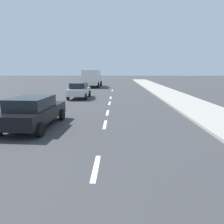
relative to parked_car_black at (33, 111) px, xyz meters
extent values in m
plane|color=#38383A|center=(3.58, 6.80, -0.84)|extent=(160.00, 160.00, 0.00)
cube|color=#9E998E|center=(10.27, 8.80, -0.77)|extent=(3.60, 80.00, 0.14)
cube|color=white|center=(3.58, -4.49, -0.84)|extent=(0.16, 1.80, 0.01)
cube|color=white|center=(3.58, 0.63, -0.84)|extent=(0.16, 1.80, 0.01)
cube|color=white|center=(3.58, 3.77, -0.84)|extent=(0.16, 1.80, 0.01)
cube|color=white|center=(3.58, 7.86, -0.84)|extent=(0.16, 1.80, 0.01)
cube|color=white|center=(3.58, 11.46, -0.84)|extent=(0.16, 1.80, 0.01)
cube|color=white|center=(3.58, 19.20, -0.84)|extent=(0.16, 1.80, 0.01)
cube|color=black|center=(0.00, 0.06, -0.15)|extent=(2.17, 4.67, 0.64)
cube|color=black|center=(-0.01, -0.17, 0.45)|extent=(1.82, 2.47, 0.56)
cylinder|color=black|center=(-0.87, 1.67, -0.52)|extent=(0.21, 0.65, 0.64)
cylinder|color=black|center=(1.05, 1.56, -0.52)|extent=(0.21, 0.65, 0.64)
cylinder|color=black|center=(0.88, -1.54, -0.52)|extent=(0.21, 0.65, 0.64)
cube|color=#B7BABF|center=(0.41, 11.11, -0.15)|extent=(1.75, 4.05, 0.64)
cube|color=black|center=(0.40, 10.91, 0.45)|extent=(1.52, 2.11, 0.56)
cylinder|color=black|center=(-0.42, 12.49, -0.52)|extent=(0.19, 0.64, 0.64)
cylinder|color=black|center=(1.27, 12.47, -0.52)|extent=(0.19, 0.64, 0.64)
cylinder|color=black|center=(-0.46, 9.76, -0.52)|extent=(0.19, 0.64, 0.64)
cylinder|color=black|center=(1.23, 9.73, -0.52)|extent=(0.19, 0.64, 0.64)
cube|color=beige|center=(0.26, 27.09, 0.36)|extent=(2.49, 2.43, 1.40)
cube|color=silver|center=(0.14, 24.10, 0.81)|extent=(2.55, 4.25, 2.30)
cylinder|color=black|center=(-0.95, 27.01, -0.39)|extent=(0.31, 0.91, 0.90)
cylinder|color=black|center=(1.45, 26.92, -0.39)|extent=(0.31, 0.91, 0.90)
cylinder|color=black|center=(-1.09, 23.11, -0.39)|extent=(0.31, 0.91, 0.90)
cylinder|color=black|center=(1.31, 23.02, -0.39)|extent=(0.31, 0.91, 0.90)
camera|label=1|loc=(4.19, -10.44, 2.07)|focal=34.31mm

